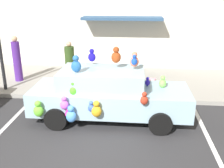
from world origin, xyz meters
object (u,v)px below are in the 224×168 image
(plush_covered_car, at_px, (108,94))
(teddy_bear_on_sidewalk, at_px, (152,86))
(pedestrian_walking_past, at_px, (17,60))
(pedestrian_near_shopfront, at_px, (70,65))

(plush_covered_car, distance_m, teddy_bear_on_sidewalk, 2.35)
(pedestrian_walking_past, bearing_deg, pedestrian_near_shopfront, -6.69)
(plush_covered_car, distance_m, pedestrian_walking_past, 4.94)
(pedestrian_near_shopfront, height_order, pedestrian_walking_past, pedestrian_walking_past)
(plush_covered_car, bearing_deg, pedestrian_walking_past, 145.20)
(teddy_bear_on_sidewalk, bearing_deg, pedestrian_walking_past, 169.75)
(teddy_bear_on_sidewalk, xyz_separation_m, pedestrian_near_shopfront, (-3.20, 0.72, 0.52))
(teddy_bear_on_sidewalk, bearing_deg, pedestrian_near_shopfront, 167.26)
(teddy_bear_on_sidewalk, distance_m, pedestrian_near_shopfront, 3.32)
(teddy_bear_on_sidewalk, relative_size, pedestrian_walking_past, 0.32)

